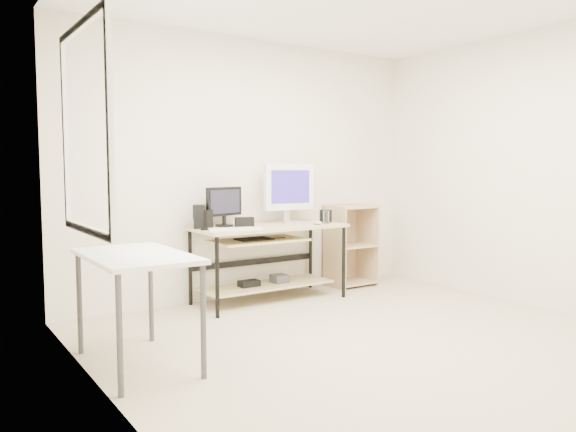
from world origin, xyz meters
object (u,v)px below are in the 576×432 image
(side_table, at_px, (136,266))
(audio_controller, at_px, (208,219))
(shelf_unit, at_px, (349,245))
(black_monitor, at_px, (224,204))
(desk, at_px, (267,247))
(white_imac, at_px, (289,188))

(side_table, distance_m, audio_controller, 1.55)
(shelf_unit, height_order, audio_controller, audio_controller)
(shelf_unit, height_order, black_monitor, black_monitor)
(desk, relative_size, side_table, 1.50)
(shelf_unit, bearing_deg, desk, -172.23)
(side_table, relative_size, white_imac, 1.65)
(desk, xyz_separation_m, shelf_unit, (1.18, 0.16, -0.09))
(shelf_unit, distance_m, audio_controller, 1.82)
(black_monitor, height_order, white_imac, white_imac)
(shelf_unit, xyz_separation_m, audio_controller, (-1.77, -0.10, 0.39))
(shelf_unit, distance_m, white_imac, 1.04)
(side_table, height_order, audio_controller, audio_controller)
(shelf_unit, bearing_deg, white_imac, -178.92)
(desk, height_order, audio_controller, audio_controller)
(side_table, bearing_deg, shelf_unit, 23.33)
(side_table, xyz_separation_m, black_monitor, (1.27, 1.22, 0.30))
(black_monitor, bearing_deg, desk, -36.00)
(desk, bearing_deg, side_table, -147.35)
(white_imac, bearing_deg, shelf_unit, 4.36)
(white_imac, bearing_deg, audio_controller, -171.96)
(shelf_unit, distance_m, black_monitor, 1.64)
(desk, relative_size, shelf_unit, 1.67)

